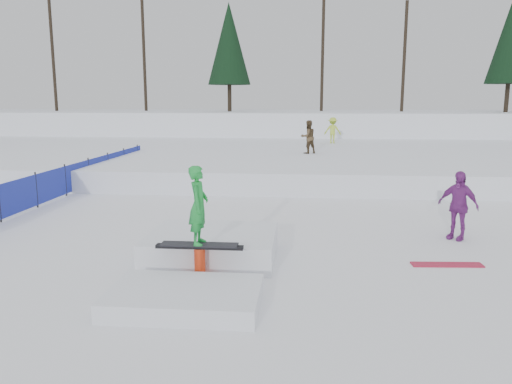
# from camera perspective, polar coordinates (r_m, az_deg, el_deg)

# --- Properties ---
(ground) EXTENTS (120.00, 120.00, 0.00)m
(ground) POSITION_cam_1_polar(r_m,az_deg,el_deg) (10.25, -3.87, -8.05)
(ground) COLOR white
(snow_berm) EXTENTS (60.00, 14.00, 2.40)m
(snow_berm) POSITION_cam_1_polar(r_m,az_deg,el_deg) (39.68, 3.08, 7.49)
(snow_berm) COLOR white
(snow_berm) RESTS_ON ground
(snow_midrise) EXTENTS (50.00, 18.00, 0.80)m
(snow_midrise) POSITION_cam_1_polar(r_m,az_deg,el_deg) (25.80, 1.80, 4.12)
(snow_midrise) COLOR white
(snow_midrise) RESTS_ON ground
(safety_fence) EXTENTS (0.05, 16.00, 1.10)m
(safety_fence) POSITION_cam_1_polar(r_m,az_deg,el_deg) (18.30, -20.94, 1.28)
(safety_fence) COLOR #1F2B9F
(safety_fence) RESTS_ON ground
(treeline) EXTENTS (40.24, 4.22, 10.50)m
(treeline) POSITION_cam_1_polar(r_m,az_deg,el_deg) (38.38, 12.73, 16.49)
(treeline) COLOR black
(treeline) RESTS_ON snow_berm
(walker_olive) EXTENTS (0.94, 0.88, 1.53)m
(walker_olive) POSITION_cam_1_polar(r_m,az_deg,el_deg) (23.38, 5.97, 6.28)
(walker_olive) COLOR #4E3B25
(walker_olive) RESTS_ON snow_midrise
(walker_ygreen) EXTENTS (1.00, 0.64, 1.48)m
(walker_ygreen) POSITION_cam_1_polar(r_m,az_deg,el_deg) (29.21, 8.75, 6.98)
(walker_ygreen) COLOR #B7D53B
(walker_ygreen) RESTS_ON snow_midrise
(spectator_purple) EXTENTS (0.99, 0.92, 1.63)m
(spectator_purple) POSITION_cam_1_polar(r_m,az_deg,el_deg) (12.63, 22.08, -1.42)
(spectator_purple) COLOR #852E8A
(spectator_purple) RESTS_ON ground
(loose_board_red) EXTENTS (1.42, 0.38, 0.03)m
(loose_board_red) POSITION_cam_1_polar(r_m,az_deg,el_deg) (10.76, 20.99, -7.76)
(loose_board_red) COLOR #A61C36
(loose_board_red) RESTS_ON ground
(jib_rail_feature) EXTENTS (2.60, 4.40, 2.11)m
(jib_rail_feature) POSITION_cam_1_polar(r_m,az_deg,el_deg) (9.79, -5.75, -7.11)
(jib_rail_feature) COLOR white
(jib_rail_feature) RESTS_ON ground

